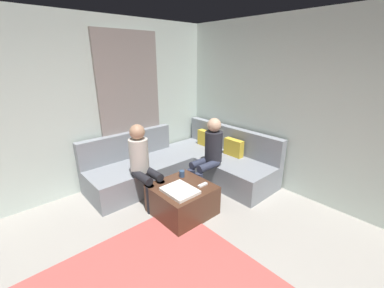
% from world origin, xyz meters
% --- Properties ---
extents(wall_back, '(6.00, 0.12, 2.70)m').
position_xyz_m(wall_back, '(0.00, 2.94, 1.35)').
color(wall_back, silver).
rests_on(wall_back, ground_plane).
extents(wall_left, '(0.12, 6.00, 2.70)m').
position_xyz_m(wall_left, '(-2.94, 0.00, 1.35)').
color(wall_left, silver).
rests_on(wall_left, ground_plane).
extents(curtain_panel, '(0.06, 1.10, 2.50)m').
position_xyz_m(curtain_panel, '(-2.84, 1.30, 1.25)').
color(curtain_panel, gray).
rests_on(curtain_panel, ground_plane).
extents(sectional_couch, '(2.10, 2.55, 0.87)m').
position_xyz_m(sectional_couch, '(-2.08, 1.88, 0.28)').
color(sectional_couch, gray).
rests_on(sectional_couch, ground_plane).
extents(ottoman, '(0.76, 0.76, 0.42)m').
position_xyz_m(ottoman, '(-1.33, 1.18, 0.21)').
color(ottoman, '#4C2D1E').
rests_on(ottoman, ground_plane).
extents(folded_blanket, '(0.44, 0.36, 0.04)m').
position_xyz_m(folded_blanket, '(-1.23, 1.06, 0.44)').
color(folded_blanket, white).
rests_on(folded_blanket, ottoman).
extents(coffee_mug, '(0.08, 0.08, 0.10)m').
position_xyz_m(coffee_mug, '(-1.55, 1.36, 0.47)').
color(coffee_mug, '#334C72').
rests_on(coffee_mug, ottoman).
extents(game_remote, '(0.05, 0.15, 0.02)m').
position_xyz_m(game_remote, '(-1.15, 1.40, 0.43)').
color(game_remote, white).
rests_on(game_remote, ottoman).
extents(person_on_couch_back, '(0.30, 0.60, 1.20)m').
position_xyz_m(person_on_couch_back, '(-1.56, 1.93, 0.66)').
color(person_on_couch_back, '#2D3347').
rests_on(person_on_couch_back, ground_plane).
extents(person_on_couch_side, '(0.60, 0.30, 1.20)m').
position_xyz_m(person_on_couch_side, '(-1.93, 0.94, 0.66)').
color(person_on_couch_side, black).
rests_on(person_on_couch_side, ground_plane).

